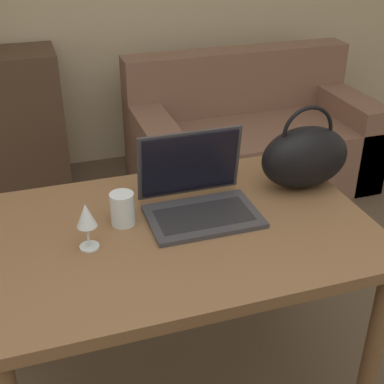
{
  "coord_description": "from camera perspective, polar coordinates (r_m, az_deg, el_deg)",
  "views": [
    {
      "loc": [
        -0.32,
        -0.54,
        1.68
      ],
      "look_at": [
        0.13,
        0.83,
        0.87
      ],
      "focal_mm": 50.0,
      "sensor_mm": 36.0,
      "label": 1
    }
  ],
  "objects": [
    {
      "name": "handbag",
      "position": [
        1.93,
        11.95,
        3.72
      ],
      "size": [
        0.33,
        0.18,
        0.31
      ],
      "color": "black",
      "rests_on": "dining_table"
    },
    {
      "name": "dining_table",
      "position": [
        1.76,
        -1.45,
        -6.43
      ],
      "size": [
        1.23,
        0.81,
        0.75
      ],
      "color": "brown",
      "rests_on": "ground_plane"
    },
    {
      "name": "laptop",
      "position": [
        1.76,
        0.52,
        0.11
      ],
      "size": [
        0.36,
        0.29,
        0.25
      ],
      "color": "#38383D",
      "rests_on": "dining_table"
    },
    {
      "name": "drinking_glass",
      "position": [
        1.71,
        -7.42,
        -1.79
      ],
      "size": [
        0.08,
        0.08,
        0.11
      ],
      "color": "silver",
      "rests_on": "dining_table"
    },
    {
      "name": "wine_glass",
      "position": [
        1.58,
        -11.21,
        -2.72
      ],
      "size": [
        0.06,
        0.06,
        0.15
      ],
      "color": "silver",
      "rests_on": "dining_table"
    },
    {
      "name": "couch",
      "position": [
        3.48,
        6.12,
        5.41
      ],
      "size": [
        1.5,
        0.78,
        0.82
      ],
      "color": "#7F5B4C",
      "rests_on": "ground_plane"
    }
  ]
}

